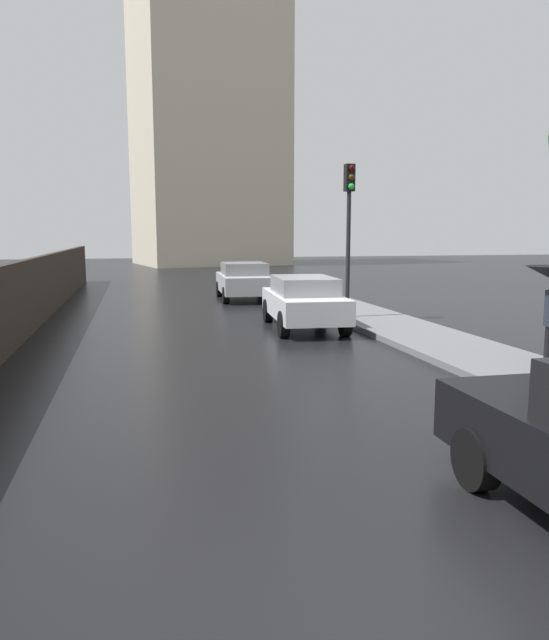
{
  "coord_description": "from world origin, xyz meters",
  "views": [
    {
      "loc": [
        -1.57,
        -3.04,
        2.53
      ],
      "look_at": [
        0.63,
        6.48,
        1.11
      ],
      "focal_mm": 33.41,
      "sensor_mm": 36.0,
      "label": 1
    }
  ],
  "objects": [
    {
      "name": "car_white_far_ahead",
      "position": [
        2.76,
        12.16,
        0.75
      ],
      "size": [
        2.01,
        4.13,
        1.39
      ],
      "rotation": [
        0.0,
        0.0,
        -0.07
      ],
      "color": "silver",
      "rests_on": "ground"
    },
    {
      "name": "distant_tower",
      "position": [
        4.4,
        46.62,
        12.29
      ],
      "size": [
        12.59,
        11.28,
        24.59
      ],
      "color": "beige",
      "rests_on": "ground"
    },
    {
      "name": "car_silver_mid_road",
      "position": [
        2.45,
        19.48,
        0.75
      ],
      "size": [
        2.05,
        3.92,
        1.42
      ],
      "rotation": [
        0.0,
        0.0,
        -0.05
      ],
      "color": "#B2B5BA",
      "rests_on": "ground"
    },
    {
      "name": "traffic_light",
      "position": [
        4.34,
        13.11,
        3.13
      ],
      "size": [
        0.26,
        0.39,
        4.32
      ],
      "color": "black",
      "rests_on": "sidewalk_strip"
    }
  ]
}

